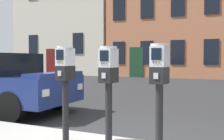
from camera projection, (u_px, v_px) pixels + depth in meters
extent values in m
cylinder|color=black|center=(66.00, 111.00, 3.87)|extent=(0.09, 0.09, 0.85)
cube|color=black|center=(65.00, 73.00, 3.85)|extent=(0.18, 0.25, 0.20)
cube|color=#A5A8AD|center=(60.00, 73.00, 3.74)|extent=(0.06, 0.01, 0.07)
cube|color=#B7BABF|center=(65.00, 57.00, 3.84)|extent=(0.18, 0.24, 0.24)
cube|color=black|center=(60.00, 55.00, 3.74)|extent=(0.12, 0.01, 0.14)
cylinder|color=blue|center=(58.00, 62.00, 3.75)|extent=(0.02, 0.01, 0.02)
cylinder|color=red|center=(60.00, 62.00, 3.74)|extent=(0.02, 0.01, 0.02)
cylinder|color=green|center=(62.00, 62.00, 3.72)|extent=(0.02, 0.01, 0.02)
cylinder|color=#B7BABF|center=(65.00, 47.00, 3.84)|extent=(0.23, 0.23, 0.03)
cylinder|color=black|center=(109.00, 115.00, 3.58)|extent=(0.09, 0.09, 0.84)
cube|color=black|center=(109.00, 75.00, 3.56)|extent=(0.18, 0.25, 0.20)
cube|color=#A5A8AD|center=(104.00, 76.00, 3.45)|extent=(0.06, 0.01, 0.07)
cube|color=#B7BABF|center=(109.00, 58.00, 3.56)|extent=(0.18, 0.24, 0.24)
cube|color=black|center=(104.00, 56.00, 3.45)|extent=(0.12, 0.01, 0.13)
cylinder|color=blue|center=(101.00, 63.00, 3.47)|extent=(0.02, 0.01, 0.02)
cylinder|color=red|center=(104.00, 63.00, 3.45)|extent=(0.02, 0.01, 0.02)
cylinder|color=green|center=(106.00, 63.00, 3.44)|extent=(0.02, 0.01, 0.02)
cylinder|color=#B7BABF|center=(109.00, 48.00, 3.55)|extent=(0.23, 0.23, 0.03)
cylinder|color=black|center=(159.00, 120.00, 3.30)|extent=(0.09, 0.09, 0.85)
cube|color=black|center=(159.00, 75.00, 3.28)|extent=(0.18, 0.25, 0.20)
cube|color=#A5A8AD|center=(156.00, 76.00, 3.17)|extent=(0.06, 0.01, 0.07)
cube|color=#B7BABF|center=(160.00, 57.00, 3.27)|extent=(0.18, 0.24, 0.24)
cube|color=black|center=(156.00, 54.00, 3.16)|extent=(0.12, 0.01, 0.14)
cylinder|color=blue|center=(153.00, 62.00, 3.18)|extent=(0.02, 0.01, 0.02)
cylinder|color=red|center=(156.00, 62.00, 3.17)|extent=(0.02, 0.01, 0.02)
cylinder|color=green|center=(159.00, 62.00, 3.15)|extent=(0.02, 0.01, 0.02)
cylinder|color=#B7BABF|center=(160.00, 45.00, 3.26)|extent=(0.23, 0.23, 0.03)
cube|color=navy|center=(55.00, 75.00, 6.15)|extent=(0.52, 1.70, 0.10)
cube|color=white|center=(80.00, 87.00, 6.70)|extent=(0.05, 0.20, 0.14)
cube|color=white|center=(46.00, 93.00, 5.45)|extent=(0.05, 0.20, 0.14)
cylinder|color=black|center=(58.00, 97.00, 7.12)|extent=(0.65, 0.25, 0.64)
cylinder|color=black|center=(11.00, 107.00, 5.61)|extent=(0.65, 0.25, 0.64)
cube|color=black|center=(33.00, 45.00, 23.35)|extent=(0.90, 0.06, 1.60)
cube|color=black|center=(78.00, 43.00, 21.45)|extent=(0.90, 0.06, 1.60)
cube|color=#591414|center=(51.00, 62.00, 22.60)|extent=(1.00, 0.07, 2.10)
cube|color=#B7704C|center=(174.00, 15.00, 21.56)|extent=(8.38, 6.67, 9.39)
cube|color=black|center=(119.00, 53.00, 20.00)|extent=(0.90, 0.06, 1.60)
cube|color=black|center=(147.00, 53.00, 19.10)|extent=(0.90, 0.06, 1.60)
cube|color=black|center=(177.00, 52.00, 18.20)|extent=(0.90, 0.06, 1.60)
cube|color=black|center=(211.00, 52.00, 17.30)|extent=(0.90, 0.06, 1.60)
cube|color=black|center=(119.00, 9.00, 19.87)|extent=(0.90, 0.06, 1.60)
cube|color=black|center=(147.00, 7.00, 18.97)|extent=(0.90, 0.06, 1.60)
cube|color=black|center=(178.00, 4.00, 18.07)|extent=(0.90, 0.06, 1.60)
cube|color=black|center=(212.00, 1.00, 17.17)|extent=(0.90, 0.06, 1.60)
cube|color=#193823|center=(136.00, 62.00, 19.45)|extent=(1.00, 0.07, 2.10)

